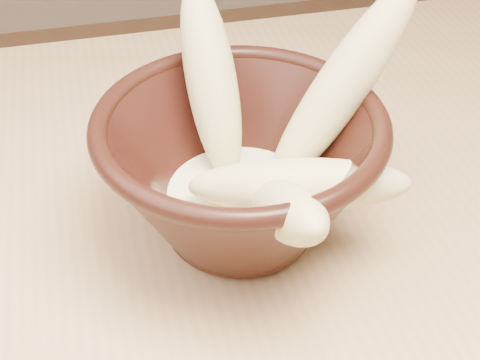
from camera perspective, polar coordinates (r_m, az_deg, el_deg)
name	(u,v)px	position (r m, az deg, el deg)	size (l,w,h in m)	color
table	(243,300)	(0.63, 0.29, -10.20)	(1.20, 0.80, 0.75)	tan
bowl	(240,170)	(0.53, 0.00, 0.88)	(0.23, 0.23, 0.12)	black
milk_puddle	(240,199)	(0.55, 0.00, -1.60)	(0.13, 0.13, 0.02)	#F9EFC8
banana_upright	(211,81)	(0.55, -2.45, 8.45)	(0.04, 0.04, 0.17)	#D7CD7F
banana_right	(341,88)	(0.53, 8.60, 7.81)	(0.04, 0.04, 0.20)	#D7CD7F
banana_across	(298,185)	(0.51, 4.98, -0.41)	(0.04, 0.04, 0.17)	#D7CD7F
banana_front	(286,211)	(0.47, 3.97, -2.64)	(0.04, 0.04, 0.15)	#D7CD7F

